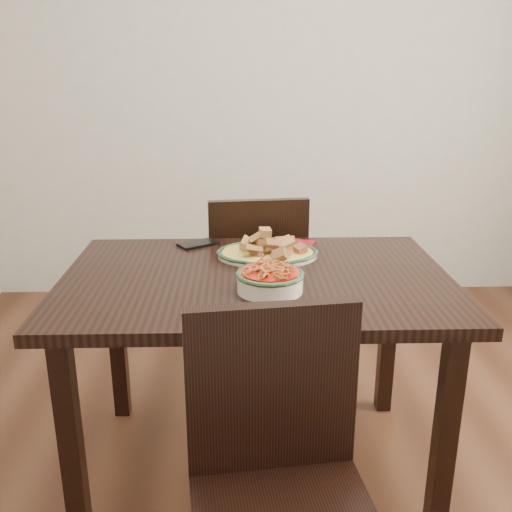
{
  "coord_description": "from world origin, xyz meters",
  "views": [
    {
      "loc": [
        -0.19,
        -1.78,
        1.41
      ],
      "look_at": [
        -0.13,
        0.02,
        0.81
      ],
      "focal_mm": 40.0,
      "sensor_mm": 36.0,
      "label": 1
    }
  ],
  "objects_px": {
    "chair_far": "(255,279)",
    "chair_near": "(280,476)",
    "fish_plate": "(267,245)",
    "smartphone": "(198,244)",
    "dining_table": "(256,300)",
    "noodle_bowl": "(270,278)"
  },
  "relations": [
    {
      "from": "fish_plate",
      "to": "smartphone",
      "type": "bearing_deg",
      "value": 150.89
    },
    {
      "from": "fish_plate",
      "to": "noodle_bowl",
      "type": "height_order",
      "value": "fish_plate"
    },
    {
      "from": "chair_far",
      "to": "chair_near",
      "type": "relative_size",
      "value": 1.0
    },
    {
      "from": "chair_far",
      "to": "noodle_bowl",
      "type": "xyz_separation_m",
      "value": [
        0.02,
        -0.76,
        0.29
      ]
    },
    {
      "from": "chair_far",
      "to": "noodle_bowl",
      "type": "relative_size",
      "value": 4.17
    },
    {
      "from": "chair_near",
      "to": "noodle_bowl",
      "type": "bearing_deg",
      "value": 82.48
    },
    {
      "from": "chair_near",
      "to": "fish_plate",
      "type": "height_order",
      "value": "chair_near"
    },
    {
      "from": "noodle_bowl",
      "to": "chair_near",
      "type": "bearing_deg",
      "value": -90.46
    },
    {
      "from": "chair_far",
      "to": "chair_near",
      "type": "bearing_deg",
      "value": 84.86
    },
    {
      "from": "chair_near",
      "to": "smartphone",
      "type": "height_order",
      "value": "chair_near"
    },
    {
      "from": "dining_table",
      "to": "chair_far",
      "type": "relative_size",
      "value": 1.45
    },
    {
      "from": "dining_table",
      "to": "smartphone",
      "type": "xyz_separation_m",
      "value": [
        -0.22,
        0.34,
        0.1
      ]
    },
    {
      "from": "chair_far",
      "to": "smartphone",
      "type": "xyz_separation_m",
      "value": [
        -0.23,
        -0.28,
        0.26
      ]
    },
    {
      "from": "chair_far",
      "to": "chair_near",
      "type": "xyz_separation_m",
      "value": [
        0.02,
        -1.3,
        0.0
      ]
    },
    {
      "from": "noodle_bowl",
      "to": "chair_far",
      "type": "bearing_deg",
      "value": 91.62
    },
    {
      "from": "fish_plate",
      "to": "dining_table",
      "type": "bearing_deg",
      "value": -103.59
    },
    {
      "from": "fish_plate",
      "to": "chair_near",
      "type": "bearing_deg",
      "value": -90.91
    },
    {
      "from": "chair_far",
      "to": "chair_near",
      "type": "distance_m",
      "value": 1.3
    },
    {
      "from": "fish_plate",
      "to": "noodle_bowl",
      "type": "distance_m",
      "value": 0.34
    },
    {
      "from": "dining_table",
      "to": "smartphone",
      "type": "bearing_deg",
      "value": 122.24
    },
    {
      "from": "smartphone",
      "to": "noodle_bowl",
      "type": "bearing_deg",
      "value": -94.09
    },
    {
      "from": "chair_near",
      "to": "fish_plate",
      "type": "bearing_deg",
      "value": 82.04
    }
  ]
}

